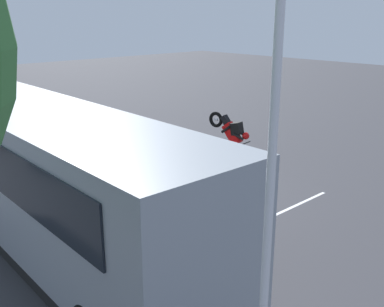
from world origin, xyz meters
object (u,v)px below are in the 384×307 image
spectator_centre (126,173)px  traffic_cone (262,159)px  spectator_far_left (169,188)px  parked_motorcycle_silver (76,181)px  spectator_left (146,178)px  spectator_right (107,164)px  stunt_motorcycle (231,133)px  flagpole (263,274)px  tour_bus (50,180)px

spectator_centre → traffic_cone: spectator_centre is taller
spectator_far_left → parked_motorcycle_silver: bearing=12.8°
spectator_far_left → parked_motorcycle_silver: 3.50m
spectator_left → spectator_centre: 0.83m
spectator_far_left → spectator_right: 2.75m
stunt_motorcycle → spectator_centre: bearing=98.7°
stunt_motorcycle → traffic_cone: (-1.30, -0.22, -0.75)m
traffic_cone → flagpole: bearing=127.9°
flagpole → spectator_far_left: bearing=-32.9°
spectator_right → tour_bus: bearing=124.2°
tour_bus → spectator_centre: tour_bus is taller
tour_bus → spectator_right: (1.78, -2.62, -0.67)m
spectator_left → stunt_motorcycle: 5.44m
parked_motorcycle_silver → spectator_far_left: bearing=-167.2°
spectator_left → tour_bus: bearing=89.1°
flagpole → stunt_motorcycle: bearing=-46.8°
spectator_right → stunt_motorcycle: (-0.20, -5.23, 0.07)m
spectator_far_left → spectator_centre: spectator_far_left is taller
spectator_right → traffic_cone: bearing=-105.3°
spectator_right → spectator_far_left: bearing=-179.0°
traffic_cone → spectator_far_left: bearing=103.1°
spectator_far_left → stunt_motorcycle: size_ratio=0.92×
spectator_far_left → spectator_left: 0.93m
tour_bus → parked_motorcycle_silver: bearing=-38.4°
spectator_left → spectator_far_left: bearing=-179.8°
spectator_far_left → spectator_centre: bearing=2.8°
spectator_far_left → stunt_motorcycle: (2.55, -5.18, 0.02)m
tour_bus → spectator_far_left: bearing=-110.0°
tour_bus → spectator_far_left: tour_bus is taller
spectator_right → flagpole: 9.66m
spectator_centre → parked_motorcycle_silver: size_ratio=0.81×
tour_bus → spectator_centre: size_ratio=6.51×
spectator_far_left → spectator_centre: size_ratio=1.04×
spectator_right → parked_motorcycle_silver: 1.07m
spectator_far_left → parked_motorcycle_silver: spectator_far_left is taller
spectator_right → stunt_motorcycle: bearing=-92.2°
parked_motorcycle_silver → stunt_motorcycle: stunt_motorcycle is taller
spectator_centre → spectator_right: size_ratio=1.00×
spectator_right → flagpole: (-8.67, 3.78, 1.93)m
traffic_cone → spectator_centre: bearing=84.9°
stunt_motorcycle → spectator_right: bearing=87.8°
spectator_left → traffic_cone: bearing=-86.6°
spectator_right → parked_motorcycle_silver: (0.62, 0.72, -0.50)m
stunt_motorcycle → flagpole: flagpole is taller
spectator_left → spectator_centre: (0.82, 0.08, -0.07)m
tour_bus → flagpole: 7.10m
flagpole → tour_bus: bearing=-9.6°
stunt_motorcycle → flagpole: (-8.48, 9.01, 1.86)m
tour_bus → traffic_cone: 8.19m
tour_bus → spectator_left: size_ratio=6.19×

